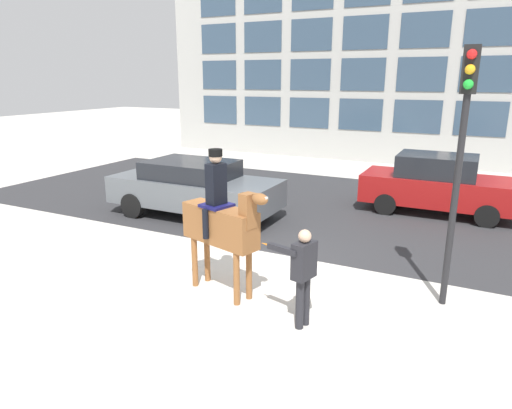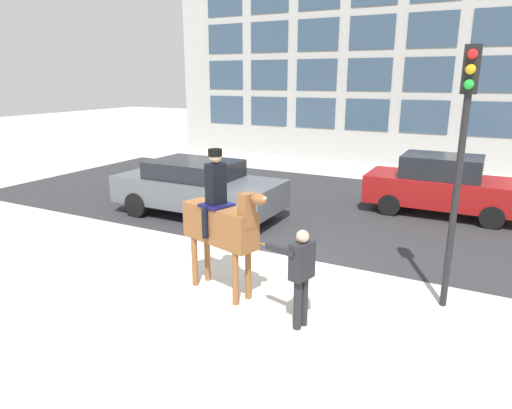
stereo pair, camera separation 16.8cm
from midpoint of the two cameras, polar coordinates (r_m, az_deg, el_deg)
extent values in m
plane|color=beige|center=(9.85, 1.51, -7.06)|extent=(80.00, 80.00, 0.00)
cube|color=#2D2D30|center=(14.04, 10.10, -0.32)|extent=(22.56, 8.50, 0.01)
cube|color=#33475B|center=(24.58, -3.52, 11.75)|extent=(1.99, 0.02, 1.41)
cube|color=#33475B|center=(23.40, 1.80, 11.58)|extent=(1.99, 0.02, 1.41)
cube|color=#33475B|center=(22.43, 7.62, 11.28)|extent=(1.99, 0.02, 1.41)
cube|color=#33475B|center=(21.70, 13.89, 10.83)|extent=(1.99, 0.02, 1.41)
cube|color=#33475B|center=(21.24, 20.48, 10.22)|extent=(1.99, 0.02, 1.41)
cube|color=#33475B|center=(21.06, 27.25, 9.45)|extent=(1.99, 0.02, 1.41)
cube|color=#33475B|center=(24.53, -3.59, 15.86)|extent=(1.99, 0.02, 1.41)
cube|color=#33475B|center=(23.34, 1.84, 15.90)|extent=(1.99, 0.02, 1.41)
cube|color=#33475B|center=(22.37, 7.79, 15.78)|extent=(1.99, 0.02, 1.41)
cube|color=#33475B|center=(21.64, 14.20, 15.48)|extent=(1.99, 0.02, 1.41)
cube|color=#33475B|center=(21.18, 20.94, 14.96)|extent=(1.99, 0.02, 1.41)
cube|color=#33475B|center=(21.00, 27.86, 14.22)|extent=(1.99, 0.02, 1.41)
cube|color=#33475B|center=(24.60, -3.66, 19.97)|extent=(1.99, 0.02, 1.41)
cube|color=#33475B|center=(23.42, 1.88, 20.21)|extent=(1.99, 0.02, 1.41)
cube|color=#33475B|center=(22.45, 7.96, 20.28)|extent=(1.99, 0.02, 1.41)
cube|color=#33475B|center=(21.72, 14.53, 20.12)|extent=(1.99, 0.02, 1.41)
cube|color=#33475B|center=(21.26, 21.43, 19.69)|extent=(1.99, 0.02, 1.41)
cube|color=#33475B|center=(21.09, 28.49, 18.97)|extent=(1.99, 0.02, 1.41)
cube|color=#33475B|center=(24.80, -3.74, 24.03)|extent=(1.99, 0.02, 1.41)
cube|color=brown|center=(8.07, -3.97, -2.54)|extent=(1.59, 0.85, 0.65)
cylinder|color=brown|center=(8.09, -0.39, -8.58)|extent=(0.11, 0.11, 0.96)
cylinder|color=brown|center=(7.89, -1.97, -9.24)|extent=(0.11, 0.11, 0.96)
cylinder|color=brown|center=(8.83, -5.56, -6.52)|extent=(0.11, 0.11, 0.96)
cylinder|color=brown|center=(8.65, -7.11, -7.05)|extent=(0.11, 0.11, 0.96)
cube|color=brown|center=(7.49, -0.55, -0.79)|extent=(0.26, 0.29, 0.59)
cube|color=#382314|center=(7.56, -1.20, -0.47)|extent=(0.06, 0.09, 0.53)
ellipsoid|color=brown|center=(7.24, 0.98, 0.68)|extent=(0.35, 0.28, 0.19)
cube|color=silver|center=(7.17, 1.53, 0.71)|extent=(0.12, 0.08, 0.07)
cylinder|color=#382314|center=(8.69, -7.54, -2.06)|extent=(0.09, 0.09, 0.55)
cube|color=#14144C|center=(8.02, -4.39, -0.07)|extent=(0.57, 0.59, 0.05)
cube|color=black|center=(7.93, -4.44, 2.62)|extent=(0.30, 0.37, 0.71)
sphere|color=#D1A889|center=(7.84, -4.52, 5.94)|extent=(0.22, 0.22, 0.22)
cylinder|color=black|center=(7.82, -4.53, 6.50)|extent=(0.24, 0.24, 0.12)
cylinder|color=black|center=(8.28, -2.96, -1.58)|extent=(0.11, 0.11, 0.52)
cylinder|color=black|center=(7.93, -5.80, -2.41)|extent=(0.11, 0.11, 0.52)
cylinder|color=#232328|center=(7.24, 5.90, -12.32)|extent=(0.13, 0.13, 0.83)
cylinder|color=#232328|center=(7.35, 6.66, -11.87)|extent=(0.13, 0.13, 0.83)
cube|color=#232328|center=(7.00, 6.45, -6.99)|extent=(0.32, 0.44, 0.58)
sphere|color=#D1A889|center=(6.86, 6.55, -3.99)|extent=(0.20, 0.20, 0.20)
cube|color=#232328|center=(6.96, 3.78, -5.64)|extent=(0.55, 0.23, 0.09)
cone|color=orange|center=(7.17, 1.61, -4.97)|extent=(0.19, 0.09, 0.04)
cube|color=#51565B|center=(12.91, -6.83, 1.72)|extent=(4.77, 1.97, 0.75)
cube|color=black|center=(12.85, -7.36, 4.42)|extent=(2.39, 1.74, 0.47)
cylinder|color=black|center=(11.50, -3.23, -1.86)|extent=(0.70, 0.24, 0.70)
cylinder|color=black|center=(13.03, 0.86, 0.25)|extent=(0.70, 0.24, 0.70)
cylinder|color=black|center=(13.21, -14.32, -0.02)|extent=(0.70, 0.24, 0.70)
cylinder|color=black|center=(14.56, -9.59, 1.68)|extent=(0.70, 0.24, 0.70)
cube|color=maroon|center=(14.05, 22.68, 1.62)|extent=(4.21, 1.75, 0.78)
cube|color=black|center=(13.92, 22.54, 4.44)|extent=(2.11, 1.54, 0.61)
cylinder|color=black|center=(13.32, 27.73, -1.43)|extent=(0.61, 0.21, 0.61)
cylinder|color=black|center=(14.88, 27.81, 0.20)|extent=(0.61, 0.21, 0.61)
cylinder|color=black|center=(13.52, 16.68, -0.03)|extent=(0.61, 0.21, 0.61)
cylinder|color=black|center=(15.07, 17.91, 1.43)|extent=(0.61, 0.21, 0.61)
cylinder|color=black|center=(8.11, 24.11, -0.20)|extent=(0.11, 0.11, 3.55)
cube|color=black|center=(7.86, 25.88, 14.95)|extent=(0.24, 0.19, 0.72)
sphere|color=red|center=(7.75, 26.03, 16.55)|extent=(0.15, 0.15, 0.15)
sphere|color=orange|center=(7.74, 25.84, 14.97)|extent=(0.15, 0.15, 0.15)
sphere|color=green|center=(7.74, 25.64, 13.38)|extent=(0.15, 0.15, 0.15)
camera|label=1|loc=(0.08, -89.43, 0.16)|focal=32.00mm
camera|label=2|loc=(0.08, 90.57, -0.16)|focal=32.00mm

